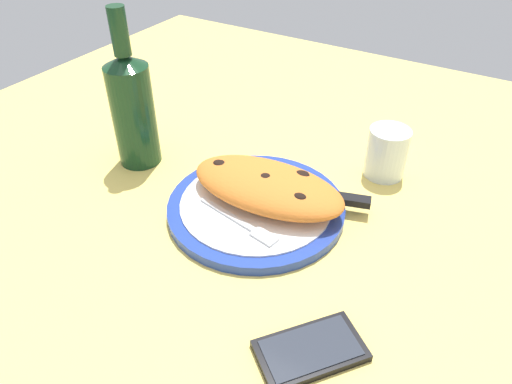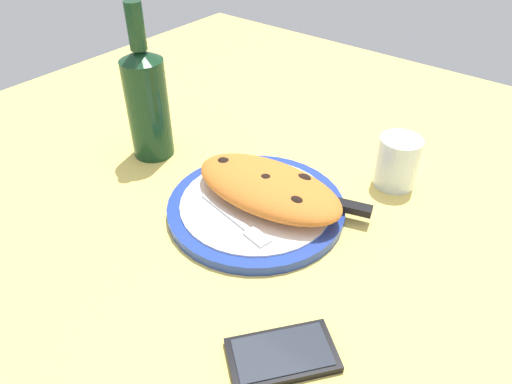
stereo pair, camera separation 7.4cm
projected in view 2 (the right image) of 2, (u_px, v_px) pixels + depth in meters
ground_plane at (256, 218)px, 77.59cm from camera, size 150.00×150.00×3.00cm
plate at (256, 207)px, 76.14cm from camera, size 28.28×28.28×1.88cm
calzone at (268, 187)px, 74.65cm from camera, size 25.97×14.02×4.90cm
fork at (239, 223)px, 71.21cm from camera, size 15.25×4.48×0.40cm
knife at (317, 200)px, 75.18cm from camera, size 24.49×9.02×1.20cm
smartphone at (282, 355)px, 55.00cm from camera, size 13.18×14.08×1.16cm
water_glass at (397, 165)px, 80.45cm from camera, size 7.02×7.02×8.90cm
wine_bottle at (147, 101)px, 84.23cm from camera, size 7.54×7.54×27.83cm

